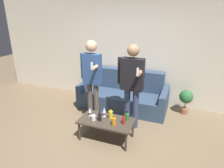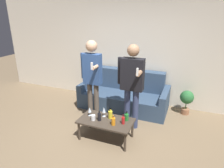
{
  "view_description": "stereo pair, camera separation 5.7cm",
  "coord_description": "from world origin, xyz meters",
  "px_view_note": "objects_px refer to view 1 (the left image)",
  "views": [
    {
      "loc": [
        1.37,
        -2.72,
        2.3
      ],
      "look_at": [
        0.05,
        0.73,
        0.95
      ],
      "focal_mm": 32.0,
      "sensor_mm": 36.0,
      "label": 1
    },
    {
      "loc": [
        1.43,
        -2.7,
        2.3
      ],
      "look_at": [
        0.05,
        0.73,
        0.95
      ],
      "focal_mm": 32.0,
      "sensor_mm": 36.0,
      "label": 2
    }
  ],
  "objects_px": {
    "person_standing_left": "(92,74)",
    "person_standing_right": "(132,81)",
    "couch": "(124,95)",
    "bottle_orange": "(124,120)",
    "coffee_table": "(106,122)"
  },
  "relations": [
    {
      "from": "couch",
      "to": "person_standing_left",
      "type": "height_order",
      "value": "person_standing_left"
    },
    {
      "from": "coffee_table",
      "to": "person_standing_left",
      "type": "distance_m",
      "value": 1.07
    },
    {
      "from": "person_standing_right",
      "to": "person_standing_left",
      "type": "bearing_deg",
      "value": -179.42
    },
    {
      "from": "bottle_orange",
      "to": "person_standing_left",
      "type": "relative_size",
      "value": 0.1
    },
    {
      "from": "bottle_orange",
      "to": "couch",
      "type": "bearing_deg",
      "value": 107.44
    },
    {
      "from": "couch",
      "to": "person_standing_right",
      "type": "relative_size",
      "value": 1.24
    },
    {
      "from": "couch",
      "to": "bottle_orange",
      "type": "relative_size",
      "value": 12.03
    },
    {
      "from": "person_standing_left",
      "to": "person_standing_right",
      "type": "xyz_separation_m",
      "value": [
        0.86,
        0.01,
        -0.05
      ]
    },
    {
      "from": "coffee_table",
      "to": "person_standing_left",
      "type": "height_order",
      "value": "person_standing_left"
    },
    {
      "from": "couch",
      "to": "bottle_orange",
      "type": "height_order",
      "value": "couch"
    },
    {
      "from": "couch",
      "to": "bottle_orange",
      "type": "bearing_deg",
      "value": -72.56
    },
    {
      "from": "coffee_table",
      "to": "bottle_orange",
      "type": "bearing_deg",
      "value": 0.01
    },
    {
      "from": "bottle_orange",
      "to": "coffee_table",
      "type": "bearing_deg",
      "value": -179.99
    },
    {
      "from": "coffee_table",
      "to": "bottle_orange",
      "type": "xyz_separation_m",
      "value": [
        0.34,
        0.0,
        0.11
      ]
    },
    {
      "from": "couch",
      "to": "person_standing_left",
      "type": "bearing_deg",
      "value": -116.3
    }
  ]
}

